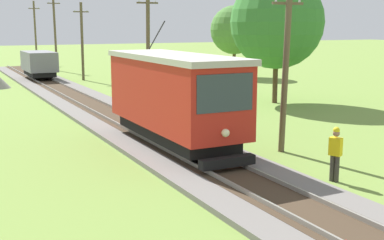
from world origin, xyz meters
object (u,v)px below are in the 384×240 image
object	(u,v)px
utility_pole_far	(82,41)
utility_pole_distant	(55,32)
utility_pole_mid	(148,46)
utility_pole_horizon	(35,32)
freight_car	(39,64)
utility_pole_near_tram	(286,67)
red_tram	(174,96)
track_worker	(335,152)
tree_left_near	(235,30)
tree_left_far	(277,22)

from	to	relation	value
utility_pole_far	utility_pole_distant	bearing A→B (deg)	90.00
utility_pole_mid	utility_pole_horizon	size ratio (longest dim) A/B	0.89
freight_car	utility_pole_near_tram	xyz separation A→B (m)	(3.66, -30.99, 1.80)
utility_pole_distant	freight_car	bearing A→B (deg)	-110.17
red_tram	utility_pole_horizon	xyz separation A→B (m)	(3.65, 50.55, 1.92)
utility_pole_distant	track_worker	xyz separation A→B (m)	(-0.87, -44.80, -3.25)
tree_left_near	track_worker	bearing A→B (deg)	-116.16
utility_pole_near_tram	utility_pole_mid	world-z (taller)	utility_pole_mid
utility_pole_horizon	freight_car	bearing A→B (deg)	-99.48
utility_pole_mid	utility_pole_distant	size ratio (longest dim) A/B	0.87
utility_pole_far	tree_left_near	distance (m)	14.39
utility_pole_near_tram	track_worker	world-z (taller)	utility_pole_near_tram
utility_pole_distant	utility_pole_horizon	xyz separation A→B (m)	(0.00, 11.95, -0.12)
freight_car	utility_pole_near_tram	bearing A→B (deg)	-83.27
freight_car	utility_pole_far	size ratio (longest dim) A/B	0.75
tree_left_near	tree_left_far	bearing A→B (deg)	-112.71
utility_pole_horizon	track_worker	xyz separation A→B (m)	(-0.87, -56.74, -3.13)
tree_left_far	tree_left_near	bearing A→B (deg)	67.29
track_worker	tree_left_near	size ratio (longest dim) A/B	0.26
red_tram	tree_left_near	size ratio (longest dim) A/B	1.25
track_worker	tree_left_far	world-z (taller)	tree_left_far
freight_car	red_tram	bearing A→B (deg)	-89.99
freight_car	utility_pole_horizon	distance (m)	22.35
red_tram	utility_pole_far	size ratio (longest dim) A/B	1.23
red_tram	track_worker	bearing A→B (deg)	-65.81
utility_pole_near_tram	tree_left_near	distance (m)	29.83
utility_pole_near_tram	tree_left_near	size ratio (longest dim) A/B	0.96
red_tram	utility_pole_near_tram	bearing A→B (deg)	-32.65
tree_left_far	utility_pole_horizon	bearing A→B (deg)	99.97
tree_left_far	utility_pole_distant	bearing A→B (deg)	103.78
utility_pole_mid	tree_left_far	bearing A→B (deg)	-23.90
red_tram	utility_pole_distant	distance (m)	38.83
freight_car	utility_pole_horizon	world-z (taller)	utility_pole_horizon
utility_pole_horizon	tree_left_far	bearing A→B (deg)	-80.03
utility_pole_mid	track_worker	size ratio (longest dim) A/B	4.01
tree_left_far	freight_car	bearing A→B (deg)	118.64
utility_pole_mid	utility_pole_distant	distance (m)	26.95
red_tram	tree_left_near	xyz separation A→B (m)	(17.61, 24.00, 2.30)
track_worker	utility_pole_far	bearing A→B (deg)	64.79
utility_pole_near_tram	tree_left_far	distance (m)	13.15
utility_pole_near_tram	freight_car	bearing A→B (deg)	96.73
utility_pole_horizon	tree_left_near	distance (m)	30.00
utility_pole_near_tram	track_worker	distance (m)	4.61
freight_car	utility_pole_mid	distance (m)	17.51
utility_pole_mid	red_tram	bearing A→B (deg)	-107.40
utility_pole_near_tram	tree_left_near	bearing A→B (deg)	62.09
track_worker	tree_left_far	size ratio (longest dim) A/B	0.22
utility_pole_distant	tree_left_near	distance (m)	20.20
utility_pole_far	utility_pole_distant	xyz separation A→B (m)	(0.00, 11.19, 0.66)
red_tram	utility_pole_near_tram	distance (m)	4.49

